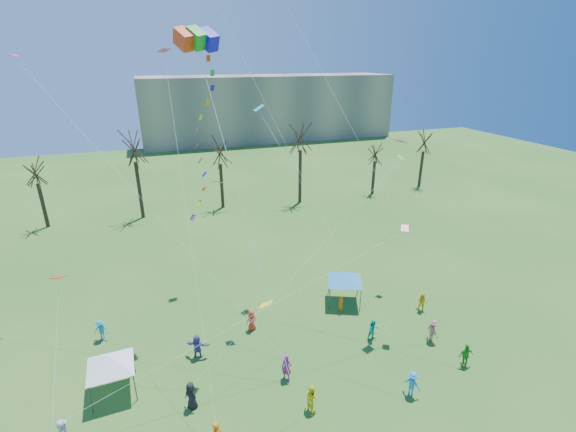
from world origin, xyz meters
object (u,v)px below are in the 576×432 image
object	(u,v)px
distant_building	(269,108)
canopy_tent_blue	(345,276)
canopy_tent_white	(109,361)
big_box_kite	(209,143)

from	to	relation	value
distant_building	canopy_tent_blue	distance (m)	72.57
canopy_tent_white	canopy_tent_blue	size ratio (longest dim) A/B	1.07
canopy_tent_blue	distant_building	bearing A→B (deg)	78.21
canopy_tent_white	canopy_tent_blue	xyz separation A→B (m)	(17.67, 4.19, 0.05)
distant_building	canopy_tent_white	distance (m)	81.94
big_box_kite	canopy_tent_blue	size ratio (longest dim) A/B	5.62
distant_building	canopy_tent_white	world-z (taller)	distant_building
big_box_kite	canopy_tent_white	world-z (taller)	big_box_kite
big_box_kite	canopy_tent_blue	distance (m)	18.06
distant_building	canopy_tent_blue	size ratio (longest dim) A/B	17.29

